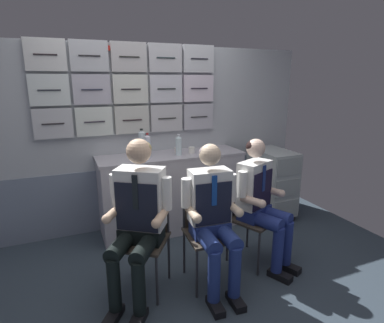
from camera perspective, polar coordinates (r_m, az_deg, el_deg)
ground at (r=3.01m, az=-1.03°, el=-21.57°), size 4.80×4.80×0.04m
galley_bulkhead at (r=3.79m, az=-9.15°, el=4.91°), size 4.20×0.14×2.16m
galley_counter at (r=3.77m, az=-3.68°, el=-5.49°), size 1.70×0.53×0.93m
service_trolley at (r=4.25m, az=14.37°, el=-3.46°), size 0.40×0.65×0.88m
folding_chair_left at (r=2.77m, az=-8.51°, el=-11.75°), size 0.55×0.55×0.86m
crew_member_left at (r=2.56m, az=-9.87°, el=-9.19°), size 0.63×0.71×1.32m
folding_chair_right at (r=2.84m, az=2.55°, el=-10.91°), size 0.43×0.43×0.86m
crew_member_right at (r=2.64m, az=3.86°, el=-9.22°), size 0.49×0.61×1.26m
folding_chair_by_counter at (r=3.16m, az=9.82°, el=-8.37°), size 0.53×0.53×0.86m
crew_member_by_counter at (r=3.03m, az=12.53°, el=-6.60°), size 0.54×0.65×1.24m
water_bottle_tall at (r=3.49m, az=-8.08°, el=2.83°), size 0.06×0.06×0.27m
water_bottle_clear at (r=3.59m, az=-9.12°, el=3.40°), size 0.08×0.08×0.31m
water_bottle_short at (r=3.56m, az=-2.46°, el=2.95°), size 0.07×0.07×0.24m
coffee_cup_spare at (r=3.67m, az=-0.06°, el=2.14°), size 0.07×0.07×0.07m
espresso_cup_small at (r=3.68m, az=-2.75°, el=2.09°), size 0.06×0.06×0.07m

